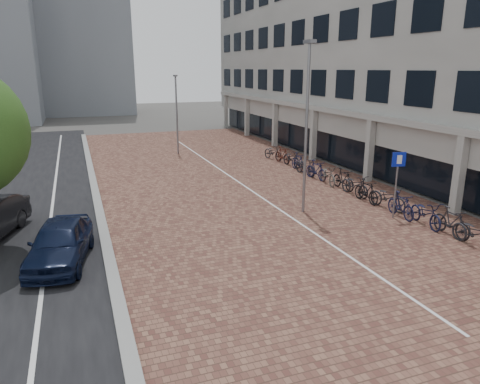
% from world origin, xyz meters
% --- Properties ---
extents(ground, '(140.00, 140.00, 0.00)m').
position_xyz_m(ground, '(0.00, 0.00, 0.00)').
color(ground, '#474442').
rests_on(ground, ground).
extents(plaza_brick, '(14.50, 42.00, 0.04)m').
position_xyz_m(plaza_brick, '(2.00, 12.00, 0.01)').
color(plaza_brick, brown).
rests_on(plaza_brick, ground).
extents(street_asphalt, '(8.00, 50.00, 0.03)m').
position_xyz_m(street_asphalt, '(-9.00, 12.00, 0.01)').
color(street_asphalt, black).
rests_on(street_asphalt, ground).
extents(curb, '(0.35, 42.00, 0.14)m').
position_xyz_m(curb, '(-5.10, 12.00, 0.07)').
color(curb, gray).
rests_on(curb, ground).
extents(lane_line, '(0.12, 44.00, 0.00)m').
position_xyz_m(lane_line, '(-7.00, 12.00, 0.02)').
color(lane_line, white).
rests_on(lane_line, street_asphalt).
extents(parking_line, '(0.10, 30.00, 0.00)m').
position_xyz_m(parking_line, '(2.20, 12.00, 0.04)').
color(parking_line, white).
rests_on(parking_line, plaza_brick).
extents(office_building, '(8.40, 40.00, 15.00)m').
position_xyz_m(office_building, '(12.97, 16.00, 8.44)').
color(office_building, '#AAAAA4').
rests_on(office_building, ground).
extents(car_navy, '(2.32, 4.21, 1.36)m').
position_xyz_m(car_navy, '(-6.50, 4.56, 0.68)').
color(car_navy, black).
rests_on(car_navy, ground).
extents(parking_sign, '(0.57, 0.14, 2.74)m').
position_xyz_m(parking_sign, '(6.07, 4.45, 1.87)').
color(parking_sign, slate).
rests_on(parking_sign, ground).
extents(lamp_near, '(0.12, 0.12, 6.88)m').
position_xyz_m(lamp_near, '(3.02, 6.45, 3.44)').
color(lamp_near, gray).
rests_on(lamp_near, ground).
extents(lamp_far, '(0.12, 0.12, 5.41)m').
position_xyz_m(lamp_far, '(1.00, 21.43, 2.70)').
color(lamp_far, slate).
rests_on(lamp_far, ground).
extents(bike_row, '(1.22, 18.12, 1.05)m').
position_xyz_m(bike_row, '(6.55, 9.05, 0.52)').
color(bike_row, black).
rests_on(bike_row, ground).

